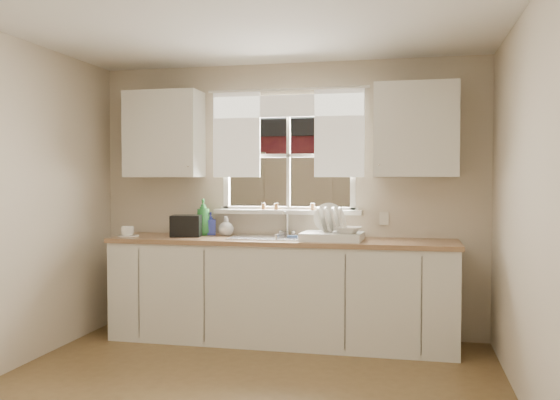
% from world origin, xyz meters
% --- Properties ---
extents(room_walls, '(3.62, 4.02, 2.50)m').
position_xyz_m(room_walls, '(0.00, -0.07, 1.24)').
color(room_walls, beige).
rests_on(room_walls, ground).
extents(window, '(1.38, 0.16, 1.06)m').
position_xyz_m(window, '(0.00, 2.00, 1.49)').
color(window, white).
rests_on(window, room_walls).
extents(curtains, '(1.50, 0.03, 0.81)m').
position_xyz_m(curtains, '(0.00, 1.95, 1.93)').
color(curtains, white).
rests_on(curtains, room_walls).
extents(base_cabinets, '(3.00, 0.62, 0.87)m').
position_xyz_m(base_cabinets, '(0.00, 1.68, 0.43)').
color(base_cabinets, silver).
rests_on(base_cabinets, ground).
extents(countertop, '(3.04, 0.65, 0.04)m').
position_xyz_m(countertop, '(0.00, 1.68, 0.89)').
color(countertop, '#926B49').
rests_on(countertop, base_cabinets).
extents(upper_cabinet_left, '(0.70, 0.33, 0.80)m').
position_xyz_m(upper_cabinet_left, '(-1.15, 1.82, 1.85)').
color(upper_cabinet_left, silver).
rests_on(upper_cabinet_left, room_walls).
extents(upper_cabinet_right, '(0.70, 0.33, 0.80)m').
position_xyz_m(upper_cabinet_right, '(1.15, 1.82, 1.85)').
color(upper_cabinet_right, silver).
rests_on(upper_cabinet_right, room_walls).
extents(wall_outlet, '(0.08, 0.01, 0.12)m').
position_xyz_m(wall_outlet, '(0.88, 1.99, 1.08)').
color(wall_outlet, beige).
rests_on(wall_outlet, room_walls).
extents(sill_jars, '(0.50, 0.04, 0.06)m').
position_xyz_m(sill_jars, '(-0.03, 1.94, 1.18)').
color(sill_jars, brown).
rests_on(sill_jars, window).
extents(backyard, '(20.00, 10.00, 6.13)m').
position_xyz_m(backyard, '(0.58, 8.42, 3.46)').
color(backyard, '#335421').
rests_on(backyard, ground).
extents(sink, '(0.88, 0.52, 0.40)m').
position_xyz_m(sink, '(0.00, 1.71, 0.84)').
color(sink, '#B7B7BC').
rests_on(sink, countertop).
extents(dish_rack, '(0.52, 0.40, 0.32)m').
position_xyz_m(dish_rack, '(0.46, 1.63, 0.98)').
color(dish_rack, white).
rests_on(dish_rack, countertop).
extents(bowl, '(0.27, 0.27, 0.05)m').
position_xyz_m(bowl, '(0.60, 1.58, 1.00)').
color(bowl, white).
rests_on(bowl, dish_rack).
extents(soap_bottle_a, '(0.16, 0.16, 0.34)m').
position_xyz_m(soap_bottle_a, '(-0.78, 1.85, 1.08)').
color(soap_bottle_a, '#2E8C3C').
rests_on(soap_bottle_a, countertop).
extents(soap_bottle_b, '(0.12, 0.12, 0.21)m').
position_xyz_m(soap_bottle_b, '(-0.72, 1.88, 1.02)').
color(soap_bottle_b, '#303DB5').
rests_on(soap_bottle_b, countertop).
extents(soap_bottle_c, '(0.14, 0.14, 0.18)m').
position_xyz_m(soap_bottle_c, '(-0.55, 1.83, 1.00)').
color(soap_bottle_c, beige).
rests_on(soap_bottle_c, countertop).
extents(saucer, '(0.19, 0.19, 0.01)m').
position_xyz_m(saucer, '(-1.40, 1.58, 0.92)').
color(saucer, white).
rests_on(saucer, countertop).
extents(cup, '(0.14, 0.14, 0.09)m').
position_xyz_m(cup, '(-1.40, 1.56, 0.96)').
color(cup, white).
rests_on(cup, countertop).
extents(black_appliance, '(0.30, 0.27, 0.19)m').
position_xyz_m(black_appliance, '(-0.88, 1.69, 1.01)').
color(black_appliance, black).
rests_on(black_appliance, countertop).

